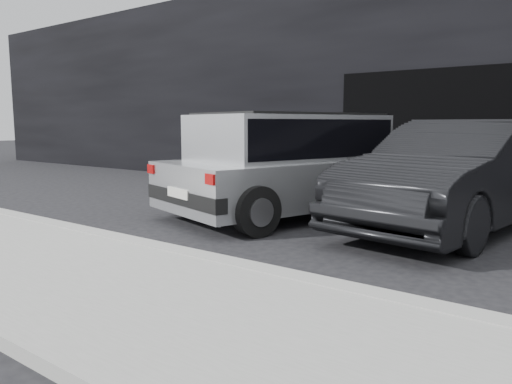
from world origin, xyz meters
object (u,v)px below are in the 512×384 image
Objects in this scene: cat_siamese at (250,221)px; cat_white at (233,214)px; second_car at (459,175)px; silver_hatchback at (294,160)px.

cat_siamese is 0.38m from cat_white.
second_car is at bearing 92.57° from cat_white.
second_car is 3.04m from cat_siamese.
silver_hatchback is at bearing -163.32° from second_car.
cat_white is (-0.15, -1.40, -0.73)m from silver_hatchback.
cat_white is at bearing -79.36° from silver_hatchback.
cat_white reaches higher than cat_siamese.
second_car is at bearing 26.13° from silver_hatchback.
cat_siamese is at bearing 45.47° from cat_white.
second_car reaches higher than cat_siamese.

